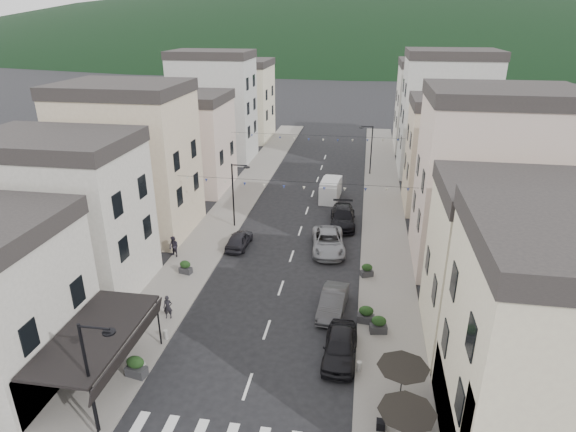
{
  "coord_description": "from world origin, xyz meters",
  "views": [
    {
      "loc": [
        5.26,
        -13.18,
        17.86
      ],
      "look_at": [
        -0.29,
        20.98,
        3.5
      ],
      "focal_mm": 30.0,
      "sensor_mm": 36.0,
      "label": 1
    }
  ],
  "objects_px": {
    "parked_car_a": "(340,347)",
    "pedestrian_b": "(174,247)",
    "parked_car_c": "(328,242)",
    "delivery_van": "(331,189)",
    "parked_car_b": "(333,302)",
    "pedestrian_a": "(168,307)",
    "parked_car_d": "(343,217)",
    "parked_car_e": "(239,240)"
  },
  "relations": [
    {
      "from": "pedestrian_b",
      "to": "pedestrian_a",
      "type": "bearing_deg",
      "value": -46.87
    },
    {
      "from": "parked_car_a",
      "to": "pedestrian_b",
      "type": "height_order",
      "value": "pedestrian_b"
    },
    {
      "from": "parked_car_b",
      "to": "pedestrian_b",
      "type": "relative_size",
      "value": 2.58
    },
    {
      "from": "parked_car_c",
      "to": "parked_car_d",
      "type": "relative_size",
      "value": 1.02
    },
    {
      "from": "parked_car_b",
      "to": "pedestrian_a",
      "type": "relative_size",
      "value": 2.83
    },
    {
      "from": "delivery_van",
      "to": "pedestrian_a",
      "type": "height_order",
      "value": "delivery_van"
    },
    {
      "from": "pedestrian_b",
      "to": "parked_car_e",
      "type": "bearing_deg",
      "value": 55.04
    },
    {
      "from": "delivery_van",
      "to": "parked_car_c",
      "type": "bearing_deg",
      "value": -82.8
    },
    {
      "from": "delivery_van",
      "to": "pedestrian_a",
      "type": "distance_m",
      "value": 25.07
    },
    {
      "from": "parked_car_a",
      "to": "pedestrian_b",
      "type": "relative_size",
      "value": 2.64
    },
    {
      "from": "parked_car_c",
      "to": "parked_car_d",
      "type": "xyz_separation_m",
      "value": [
        0.89,
        5.46,
        0.02
      ]
    },
    {
      "from": "parked_car_c",
      "to": "pedestrian_a",
      "type": "bearing_deg",
      "value": -135.97
    },
    {
      "from": "parked_car_c",
      "to": "pedestrian_b",
      "type": "height_order",
      "value": "pedestrian_b"
    },
    {
      "from": "parked_car_c",
      "to": "delivery_van",
      "type": "bearing_deg",
      "value": 86.43
    },
    {
      "from": "pedestrian_b",
      "to": "parked_car_a",
      "type": "bearing_deg",
      "value": -12.31
    },
    {
      "from": "parked_car_d",
      "to": "delivery_van",
      "type": "distance_m",
      "value": 6.92
    },
    {
      "from": "parked_car_c",
      "to": "parked_car_b",
      "type": "bearing_deg",
      "value": -90.44
    },
    {
      "from": "parked_car_b",
      "to": "parked_car_e",
      "type": "bearing_deg",
      "value": 140.1
    },
    {
      "from": "pedestrian_b",
      "to": "parked_car_c",
      "type": "bearing_deg",
      "value": 39.44
    },
    {
      "from": "parked_car_e",
      "to": "delivery_van",
      "type": "relative_size",
      "value": 0.83
    },
    {
      "from": "parked_car_a",
      "to": "pedestrian_a",
      "type": "bearing_deg",
      "value": 171.03
    },
    {
      "from": "parked_car_e",
      "to": "parked_car_d",
      "type": "bearing_deg",
      "value": -142.09
    },
    {
      "from": "parked_car_b",
      "to": "parked_car_e",
      "type": "height_order",
      "value": "parked_car_b"
    },
    {
      "from": "parked_car_a",
      "to": "pedestrian_b",
      "type": "xyz_separation_m",
      "value": [
        -13.8,
        10.15,
        0.21
      ]
    },
    {
      "from": "parked_car_a",
      "to": "parked_car_e",
      "type": "distance_m",
      "value": 15.86
    },
    {
      "from": "parked_car_a",
      "to": "parked_car_e",
      "type": "xyz_separation_m",
      "value": [
        -9.2,
        12.91,
        -0.1
      ]
    },
    {
      "from": "parked_car_a",
      "to": "delivery_van",
      "type": "xyz_separation_m",
      "value": [
        -2.58,
        25.63,
        0.32
      ]
    },
    {
      "from": "parked_car_a",
      "to": "parked_car_d",
      "type": "height_order",
      "value": "parked_car_d"
    },
    {
      "from": "parked_car_b",
      "to": "parked_car_d",
      "type": "xyz_separation_m",
      "value": [
        -0.17,
        14.39,
        0.07
      ]
    },
    {
      "from": "parked_car_b",
      "to": "parked_car_c",
      "type": "relative_size",
      "value": 0.79
    },
    {
      "from": "parked_car_a",
      "to": "parked_car_b",
      "type": "xyz_separation_m",
      "value": [
        -0.74,
        4.53,
        -0.04
      ]
    },
    {
      "from": "parked_car_c",
      "to": "parked_car_e",
      "type": "xyz_separation_m",
      "value": [
        -7.4,
        -0.54,
        -0.11
      ]
    },
    {
      "from": "parked_car_b",
      "to": "parked_car_c",
      "type": "xyz_separation_m",
      "value": [
        -1.06,
        8.92,
        0.05
      ]
    },
    {
      "from": "parked_car_e",
      "to": "pedestrian_b",
      "type": "distance_m",
      "value": 5.38
    },
    {
      "from": "parked_car_c",
      "to": "parked_car_e",
      "type": "distance_m",
      "value": 7.42
    },
    {
      "from": "parked_car_a",
      "to": "pedestrian_a",
      "type": "distance_m",
      "value": 11.17
    },
    {
      "from": "parked_car_d",
      "to": "delivery_van",
      "type": "xyz_separation_m",
      "value": [
        -1.67,
        6.71,
        0.29
      ]
    },
    {
      "from": "parked_car_d",
      "to": "pedestrian_a",
      "type": "distance_m",
      "value": 19.68
    },
    {
      "from": "parked_car_c",
      "to": "parked_car_d",
      "type": "height_order",
      "value": "parked_car_d"
    },
    {
      "from": "parked_car_a",
      "to": "pedestrian_a",
      "type": "height_order",
      "value": "pedestrian_a"
    },
    {
      "from": "pedestrian_a",
      "to": "parked_car_c",
      "type": "bearing_deg",
      "value": 39.46
    },
    {
      "from": "delivery_van",
      "to": "pedestrian_a",
      "type": "relative_size",
      "value": 3.01
    }
  ]
}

